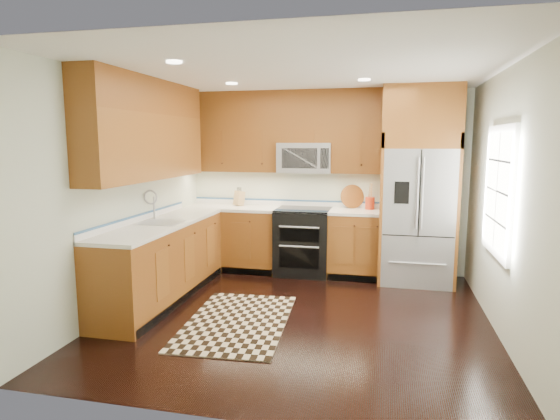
% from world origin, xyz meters
% --- Properties ---
extents(ground, '(4.00, 4.00, 0.00)m').
position_xyz_m(ground, '(0.00, 0.00, 0.00)').
color(ground, black).
rests_on(ground, ground).
extents(wall_back, '(4.00, 0.02, 2.60)m').
position_xyz_m(wall_back, '(0.00, 2.00, 1.30)').
color(wall_back, beige).
rests_on(wall_back, ground).
extents(wall_left, '(0.02, 4.00, 2.60)m').
position_xyz_m(wall_left, '(-2.00, 0.00, 1.30)').
color(wall_left, beige).
rests_on(wall_left, ground).
extents(wall_right, '(0.02, 4.00, 2.60)m').
position_xyz_m(wall_right, '(2.00, 0.00, 1.30)').
color(wall_right, beige).
rests_on(wall_right, ground).
extents(window, '(0.04, 1.10, 1.30)m').
position_xyz_m(window, '(1.98, 0.20, 1.40)').
color(window, white).
rests_on(window, ground).
extents(base_cabinets, '(2.85, 3.00, 0.90)m').
position_xyz_m(base_cabinets, '(-1.23, 0.90, 0.45)').
color(base_cabinets, brown).
rests_on(base_cabinets, ground).
extents(countertop, '(2.86, 3.01, 0.04)m').
position_xyz_m(countertop, '(-1.09, 1.01, 0.92)').
color(countertop, white).
rests_on(countertop, base_cabinets).
extents(upper_cabinets, '(2.85, 3.00, 1.15)m').
position_xyz_m(upper_cabinets, '(-1.15, 1.09, 2.02)').
color(upper_cabinets, brown).
rests_on(upper_cabinets, ground).
extents(range, '(0.76, 0.67, 0.95)m').
position_xyz_m(range, '(-0.25, 1.67, 0.47)').
color(range, black).
rests_on(range, ground).
extents(microwave, '(0.76, 0.40, 0.42)m').
position_xyz_m(microwave, '(-0.25, 1.80, 1.66)').
color(microwave, '#B2B2B7').
rests_on(microwave, ground).
extents(refrigerator, '(0.98, 0.75, 2.60)m').
position_xyz_m(refrigerator, '(1.30, 1.63, 1.30)').
color(refrigerator, '#B2B2B7').
rests_on(refrigerator, ground).
extents(sink_faucet, '(0.54, 0.44, 0.37)m').
position_xyz_m(sink_faucet, '(-1.73, 0.23, 0.99)').
color(sink_faucet, '#B2B2B7').
rests_on(sink_faucet, countertop).
extents(rug, '(1.13, 1.77, 0.01)m').
position_xyz_m(rug, '(-0.60, -0.31, 0.01)').
color(rug, black).
rests_on(rug, ground).
extents(knife_block, '(0.15, 0.17, 0.28)m').
position_xyz_m(knife_block, '(-1.25, 1.82, 1.05)').
color(knife_block, '#A58150').
rests_on(knife_block, countertop).
extents(utensil_crock, '(0.17, 0.17, 0.37)m').
position_xyz_m(utensil_crock, '(0.67, 1.86, 1.07)').
color(utensil_crock, '#AF3015').
rests_on(utensil_crock, countertop).
extents(cutting_board, '(0.44, 0.44, 0.02)m').
position_xyz_m(cutting_board, '(0.42, 1.94, 0.95)').
color(cutting_board, brown).
rests_on(cutting_board, countertop).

